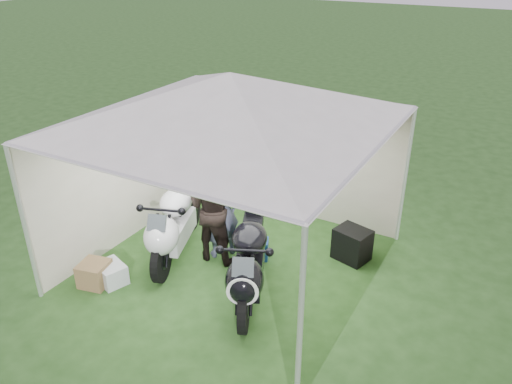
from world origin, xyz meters
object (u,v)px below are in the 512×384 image
motorcycle_black (249,261)px  crate_0 (111,273)px  crate_1 (95,274)px  paddock_stand (255,249)px  person_blue_jacket (221,210)px  canopy_tent (232,104)px  equipment_box (352,244)px  motorcycle_white (174,222)px  person_dark_jacket (214,207)px

motorcycle_black → crate_0: motorcycle_black is taller
crate_1 → paddock_stand: bearing=45.9°
person_blue_jacket → crate_1: size_ratio=4.04×
person_blue_jacket → crate_0: (-1.02, -1.42, -0.65)m
canopy_tent → crate_1: 3.18m
canopy_tent → crate_0: 3.06m
equipment_box → paddock_stand: bearing=-151.9°
canopy_tent → paddock_stand: canopy_tent is taller
person_blue_jacket → equipment_box: (1.86, 0.90, -0.54)m
person_blue_jacket → motorcycle_white: bearing=-21.3°
motorcycle_white → motorcycle_black: bearing=-32.8°
canopy_tent → crate_1: size_ratio=14.22×
motorcycle_black → equipment_box: 1.92m
crate_0 → person_blue_jacket: bearing=54.5°
person_dark_jacket → crate_1: size_ratio=4.45×
motorcycle_white → crate_0: size_ratio=4.77×
canopy_tent → paddock_stand: 2.44m
equipment_box → canopy_tent: bearing=-145.9°
crate_0 → equipment_box: bearing=38.9°
motorcycle_white → paddock_stand: (1.13, 0.56, -0.45)m
motorcycle_white → person_dark_jacket: 0.70m
motorcycle_white → paddock_stand: motorcycle_white is taller
motorcycle_black → paddock_stand: 1.11m
person_dark_jacket → equipment_box: (1.91, 0.99, -0.63)m
motorcycle_white → crate_1: size_ratio=5.37×
paddock_stand → motorcycle_black: bearing=-65.4°
canopy_tent → motorcycle_black: (0.59, -0.61, -1.97)m
motorcycle_white → canopy_tent: bearing=-5.1°
crate_1 → motorcycle_black: bearing=21.5°
crate_0 → canopy_tent: bearing=43.7°
paddock_stand → crate_1: (-1.70, -1.75, 0.02)m
equipment_box → crate_0: (-2.87, -2.32, -0.11)m
motorcycle_black → crate_1: size_ratio=5.21×
motorcycle_white → motorcycle_black: size_ratio=1.03×
motorcycle_white → motorcycle_black: motorcycle_white is taller
person_dark_jacket → crate_1: 1.99m
canopy_tent → motorcycle_white: bearing=-165.2°
canopy_tent → crate_0: canopy_tent is taller
paddock_stand → equipment_box: size_ratio=0.82×
canopy_tent → crate_1: canopy_tent is taller
motorcycle_black → equipment_box: bearing=35.8°
motorcycle_white → motorcycle_black: 1.59m
person_dark_jacket → paddock_stand: bearing=-157.0°
person_dark_jacket → equipment_box: bearing=-155.3°
motorcycle_black → person_blue_jacket: bearing=116.7°
motorcycle_black → equipment_box: size_ratio=4.00×
crate_0 → motorcycle_white: bearing=69.3°
motorcycle_black → person_blue_jacket: 1.21m
paddock_stand → crate_1: crate_1 is taller
crate_0 → crate_1: bearing=-138.6°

